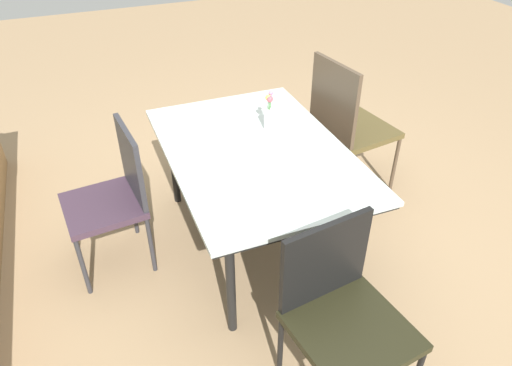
{
  "coord_description": "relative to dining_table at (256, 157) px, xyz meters",
  "views": [
    {
      "loc": [
        -2.26,
        0.91,
        2.19
      ],
      "look_at": [
        -0.02,
        0.03,
        0.47
      ],
      "focal_mm": 33.38,
      "sensor_mm": 36.0,
      "label": 1
    }
  ],
  "objects": [
    {
      "name": "chair_end_left",
      "position": [
        -1.07,
        0.01,
        -0.17
      ],
      "size": [
        0.55,
        0.55,
        0.88
      ],
      "rotation": [
        0.0,
        0.0,
        1.71
      ],
      "color": "black",
      "rests_on": "ground"
    },
    {
      "name": "chair_near_right",
      "position": [
        0.32,
        -0.82,
        -0.08
      ],
      "size": [
        0.56,
        0.56,
        1.04
      ],
      "rotation": [
        0.0,
        0.0,
        3.29
      ],
      "color": "brown",
      "rests_on": "ground"
    },
    {
      "name": "ground_plane",
      "position": [
        0.02,
        -0.03,
        -0.66
      ],
      "size": [
        12.0,
        12.0,
        0.0
      ],
      "primitive_type": "plane",
      "color": "#9E7F5B"
    },
    {
      "name": "chair_far_side",
      "position": [
        0.16,
        0.84,
        -0.15
      ],
      "size": [
        0.49,
        0.49,
        0.91
      ],
      "rotation": [
        0.0,
        0.0,
        0.1
      ],
      "color": "#3C2A39",
      "rests_on": "ground"
    },
    {
      "name": "flower_vase",
      "position": [
        0.21,
        -0.17,
        0.16
      ],
      "size": [
        0.07,
        0.07,
        0.25
      ],
      "color": "silver",
      "rests_on": "dining_table"
    },
    {
      "name": "dining_table",
      "position": [
        0.0,
        0.0,
        0.0
      ],
      "size": [
        1.5,
        1.02,
        0.72
      ],
      "color": "silver",
      "rests_on": "ground"
    }
  ]
}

